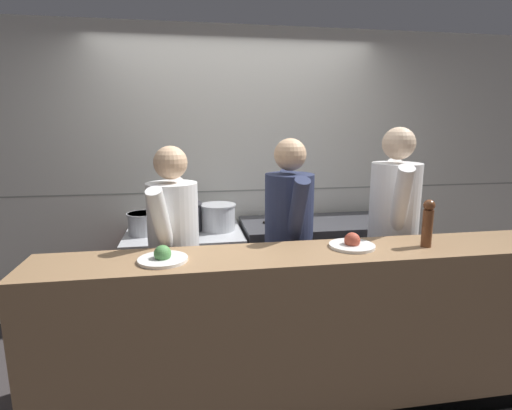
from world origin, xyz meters
TOP-DOWN VIEW (x-y plane):
  - ground_plane at (0.00, 0.00)m, footprint 14.00×14.00m
  - wall_back_tiled at (0.00, 1.33)m, footprint 8.00×0.06m
  - oven_range at (-0.48, 0.92)m, footprint 0.96×0.71m
  - prep_counter at (0.71, 0.92)m, footprint 1.39×0.65m
  - pass_counter at (0.23, -0.21)m, footprint 3.12×0.45m
  - stock_pot at (-0.81, 0.91)m, footprint 0.25×0.25m
  - sauce_pot at (-0.48, 0.95)m, footprint 0.30×0.30m
  - braising_pot at (-0.20, 0.94)m, footprint 0.30×0.30m
  - chefs_knife at (0.33, 0.85)m, footprint 0.35×0.25m
  - plated_dish_main at (-0.59, -0.23)m, footprint 0.27×0.27m
  - plated_dish_appetiser at (0.52, -0.17)m, footprint 0.27×0.27m
  - pepper_mill at (0.97, -0.23)m, footprint 0.07×0.07m
  - chef_head_cook at (-0.54, 0.25)m, footprint 0.41×0.70m
  - chef_sous at (0.25, 0.30)m, footprint 0.34×0.72m
  - chef_line at (1.03, 0.29)m, footprint 0.45×0.75m

SIDE VIEW (x-z plane):
  - ground_plane at x=0.00m, z-range 0.00..0.00m
  - oven_range at x=-0.48m, z-range 0.00..0.88m
  - prep_counter at x=0.71m, z-range 0.00..0.91m
  - pass_counter at x=0.23m, z-range 0.00..1.03m
  - chef_head_cook at x=-0.54m, z-range 0.09..1.72m
  - chefs_knife at x=0.33m, z-range 0.91..0.93m
  - chef_sous at x=0.25m, z-range 0.09..1.76m
  - chef_line at x=1.03m, z-range 0.10..1.84m
  - stock_pot at x=-0.81m, z-range 0.88..1.06m
  - braising_pot at x=-0.20m, z-range 0.88..1.10m
  - sauce_pot at x=-0.48m, z-range 0.88..1.12m
  - plated_dish_main at x=-0.59m, z-range 1.01..1.10m
  - plated_dish_appetiser at x=0.52m, z-range 1.01..1.10m
  - pepper_mill at x=0.97m, z-range 1.04..1.33m
  - wall_back_tiled at x=0.00m, z-range 0.00..2.60m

